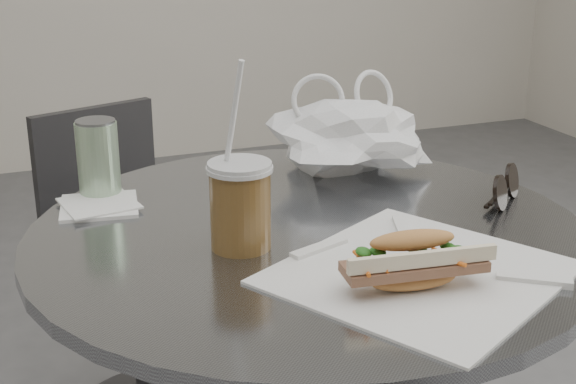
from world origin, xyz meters
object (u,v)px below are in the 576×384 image
object	(u,v)px
sunglasses	(504,189)
iced_coffee	(240,204)
chair_far	(134,285)
drink_can	(98,159)
banh_mi	(413,262)

from	to	relation	value
sunglasses	iced_coffee	bearing A→B (deg)	143.01
iced_coffee	sunglasses	size ratio (longest dim) A/B	2.37
chair_far	iced_coffee	distance (m)	0.93
chair_far	drink_can	world-z (taller)	drink_can
iced_coffee	sunglasses	bearing A→B (deg)	2.82
chair_far	iced_coffee	bearing A→B (deg)	71.62
chair_far	banh_mi	size ratio (longest dim) A/B	3.45
sunglasses	banh_mi	bearing A→B (deg)	177.84
banh_mi	iced_coffee	xyz separation A→B (m)	(-0.14, 0.19, 0.02)
iced_coffee	drink_can	bearing A→B (deg)	118.32
chair_far	banh_mi	distance (m)	1.09
chair_far	banh_mi	xyz separation A→B (m)	(0.16, -0.98, 0.45)
chair_far	sunglasses	world-z (taller)	sunglasses
chair_far	iced_coffee	world-z (taller)	iced_coffee
chair_far	sunglasses	bearing A→B (deg)	99.27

